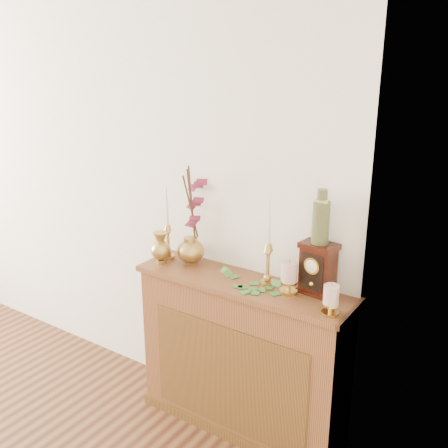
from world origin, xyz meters
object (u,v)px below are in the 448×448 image
Objects in this scene: candlestick_left at (168,236)px; bud_vase at (161,248)px; ceramic_vase at (321,220)px; candlestick_center at (268,257)px; ginger_jar at (195,218)px; mantel_clock at (318,269)px.

candlestick_left is 0.09m from bud_vase.
bud_vase is 0.68× the size of ceramic_vase.
candlestick_center is 0.67m from bud_vase.
candlestick_left is 0.91× the size of candlestick_center.
candlestick_center is 0.36m from ceramic_vase.
candlestick_center is at bearing 0.45° from candlestick_left.
mantel_clock is at bearing -0.06° from ginger_jar.
mantel_clock is (0.26, 0.05, -0.02)m from candlestick_center.
ginger_jar is at bearing -172.13° from mantel_clock.
candlestick_left is 2.29× the size of bud_vase.
ginger_jar is (0.16, 0.06, 0.12)m from candlestick_left.
candlestick_center is 2.50× the size of bud_vase.
ceramic_vase is (0.92, 0.14, 0.30)m from bud_vase.
candlestick_left is at bearing -179.55° from candlestick_center.
bud_vase is at bearing -163.66° from mantel_clock.
ginger_jar is at bearing 174.38° from candlestick_center.
ginger_jar reaches higher than candlestick_left.
bud_vase is 0.98m from ceramic_vase.
ginger_jar is (-0.51, 0.05, 0.11)m from candlestick_center.
ginger_jar reaches higher than mantel_clock.
ceramic_vase reaches higher than bud_vase.
mantel_clock is at bearing -97.94° from ceramic_vase.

